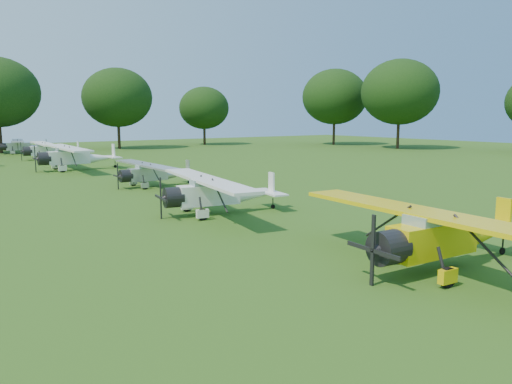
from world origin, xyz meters
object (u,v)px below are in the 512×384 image
(aircraft_5, at_px, (75,155))
(aircraft_7, at_px, (22,145))
(aircraft_3, at_px, (218,191))
(aircraft_4, at_px, (153,172))
(aircraft_2, at_px, (443,232))
(aircraft_6, at_px, (50,149))

(aircraft_5, bearing_deg, aircraft_7, 91.82)
(aircraft_7, bearing_deg, aircraft_3, -80.41)
(aircraft_4, bearing_deg, aircraft_2, -90.40)
(aircraft_2, xyz_separation_m, aircraft_3, (-1.22, 12.37, -0.06))
(aircraft_3, distance_m, aircraft_6, 39.26)
(aircraft_3, relative_size, aircraft_7, 1.05)
(aircraft_5, xyz_separation_m, aircraft_7, (-0.05, 25.00, -0.25))
(aircraft_6, bearing_deg, aircraft_7, 97.01)
(aircraft_6, bearing_deg, aircraft_2, -86.67)
(aircraft_2, relative_size, aircraft_4, 1.20)
(aircraft_7, bearing_deg, aircraft_5, -80.46)
(aircraft_2, relative_size, aircraft_5, 0.91)
(aircraft_3, bearing_deg, aircraft_5, 99.49)
(aircraft_2, xyz_separation_m, aircraft_7, (-1.35, 63.17, -0.12))
(aircraft_3, xyz_separation_m, aircraft_4, (1.43, 11.38, -0.15))
(aircraft_2, bearing_deg, aircraft_3, 99.32)
(aircraft_4, height_order, aircraft_5, aircraft_5)
(aircraft_5, bearing_deg, aircraft_6, 88.28)
(aircraft_3, xyz_separation_m, aircraft_6, (0.72, 39.26, 0.02))
(aircraft_2, relative_size, aircraft_6, 1.03)
(aircraft_5, distance_m, aircraft_7, 25.00)
(aircraft_3, bearing_deg, aircraft_2, -75.07)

